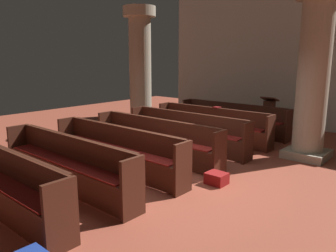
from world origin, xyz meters
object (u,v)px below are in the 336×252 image
Objects in this scene: lectern at (269,117)px; hymn_book at (217,107)px; pillar_far_side at (140,67)px; pew_row_1 at (211,123)px; pew_row_3 at (155,138)px; pew_row_4 at (116,148)px; kneeler_box_red at (217,178)px; pew_row_0 at (232,117)px; pillar_aisle_side at (314,72)px; pew_row_2 at (186,130)px; pew_row_5 at (66,161)px.

lectern reaches higher than hymn_book.
pillar_far_side is 4.25m from lectern.
pew_row_1 is 1.00× the size of pew_row_3.
pew_row_4 is 2.07m from kneeler_box_red.
pew_row_4 is at bearing -158.74° from kneeler_box_red.
hymn_book reaches higher than kneeler_box_red.
kneeler_box_red is (1.89, 0.74, -0.38)m from pew_row_4.
pew_row_3 is at bearing -90.00° from pew_row_0.
pillar_aisle_side is at bearing 42.43° from pew_row_3.
pew_row_1 is 1.13m from pew_row_2.
pew_row_3 is at bearing -38.92° from pillar_far_side.
pew_row_1 and pew_row_2 have the same top height.
kneeler_box_red is (1.89, -2.66, -0.38)m from pew_row_1.
kneeler_box_red is at bearing -38.91° from pew_row_2.
pew_row_5 is 2.69m from kneeler_box_red.
pew_row_4 is at bearing -90.00° from pew_row_3.
hymn_book is (0.04, -0.94, 0.42)m from pew_row_0.
pillar_far_side is at bearing -174.61° from pew_row_1.
pew_row_0 is 4.53m from pew_row_4.
lectern reaches higher than pew_row_3.
pew_row_1 is at bearing 5.39° from pillar_far_side.
hymn_book reaches higher than pew_row_5.
pillar_far_side reaches higher than kneeler_box_red.
pew_row_5 is at bearing -90.00° from pew_row_3.
pew_row_3 is at bearing -90.00° from pew_row_1.
pew_row_0 reaches higher than kneeler_box_red.
pew_row_2 is 2.27m from pew_row_4.
kneeler_box_red is (1.89, -1.53, -0.38)m from pew_row_2.
pew_row_2 is at bearing -102.42° from lectern.
pew_row_5 is at bearing -90.00° from pew_row_4.
pew_row_2 is 3.19m from pillar_aisle_side.
kneeler_box_red is at bearing -103.71° from pillar_aisle_side.
pew_row_3 is 9.65× the size of kneeler_box_red.
pillar_aisle_side is at bearing 53.60° from pew_row_4.
pew_row_3 reaches higher than kneeler_box_red.
pew_row_3 is at bearing -90.00° from pew_row_2.
pew_row_0 is 4.26m from kneeler_box_red.
pew_row_3 is at bearing 90.00° from pew_row_5.
pillar_far_side reaches higher than pew_row_0.
pillar_far_side is 17.41× the size of hymn_book.
pew_row_4 is 0.93× the size of pillar_far_side.
lectern reaches higher than pew_row_5.
pillar_far_side reaches higher than pew_row_1.
pillar_far_side is at bearing 120.32° from pew_row_5.
pew_row_2 is 3.20× the size of lectern.
pillar_far_side is at bearing -144.16° from lectern.
hymn_book reaches higher than pew_row_4.
pillar_aisle_side is at bearing -47.40° from lectern.
pew_row_2 is 1.00× the size of pew_row_3.
pillar_aisle_side is 3.37m from kneeler_box_red.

